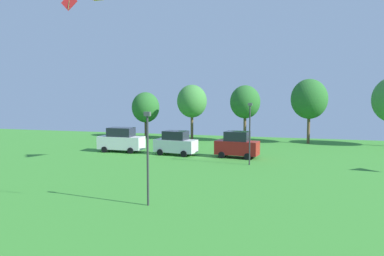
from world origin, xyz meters
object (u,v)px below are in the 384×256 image
kite_flying_2 (69,2)px  treeline_tree_3 (309,99)px  parked_car_second_from_left (176,143)px  treeline_tree_1 (192,101)px  treeline_tree_0 (146,107)px  treeline_tree_2 (245,102)px  parked_car_leftmost (121,140)px  light_post_1 (148,152)px  light_post_0 (250,130)px  parked_car_third_from_left (237,145)px

kite_flying_2 → treeline_tree_3: size_ratio=0.18×
parked_car_second_from_left → treeline_tree_1: treeline_tree_1 is taller
treeline_tree_0 → treeline_tree_2: 14.26m
parked_car_leftmost → treeline_tree_2: bearing=47.4°
light_post_1 → kite_flying_2: bearing=143.2°
light_post_0 → treeline_tree_3: bearing=74.1°
treeline_tree_0 → parked_car_third_from_left: bearing=-42.2°
kite_flying_2 → light_post_1: bearing=-36.8°
light_post_1 → treeline_tree_0: bearing=113.2°
parked_car_second_from_left → treeline_tree_3: bearing=53.0°
light_post_1 → treeline_tree_2: (0.55, 30.68, 2.05)m
parked_car_second_from_left → treeline_tree_2: treeline_tree_2 is taller
kite_flying_2 → parked_car_second_from_left: kite_flying_2 is taller
kite_flying_2 → parked_car_second_from_left: size_ratio=0.33×
light_post_1 → treeline_tree_1: bearing=102.0°
parked_car_leftmost → treeline_tree_2: 17.23m
kite_flying_2 → treeline_tree_3: bearing=54.0°
treeline_tree_3 → treeline_tree_2: bearing=-177.1°
parked_car_second_from_left → light_post_0: 8.90m
treeline_tree_1 → treeline_tree_0: bearing=171.9°
kite_flying_2 → parked_car_second_from_left: (4.82, 10.86, -11.98)m
parked_car_leftmost → light_post_0: size_ratio=0.89×
parked_car_third_from_left → kite_flying_2: bearing=-129.4°
treeline_tree_0 → kite_flying_2: bearing=-80.0°
parked_car_leftmost → treeline_tree_1: 13.90m
parked_car_second_from_left → treeline_tree_2: size_ratio=0.61×
kite_flying_2 → treeline_tree_3: (17.59, 24.19, -7.70)m
light_post_1 → treeline_tree_1: size_ratio=0.72×
treeline_tree_1 → treeline_tree_2: bearing=-1.5°
treeline_tree_2 → parked_car_third_from_left: bearing=-84.2°
treeline_tree_3 → light_post_0: bearing=-105.9°
treeline_tree_1 → parked_car_second_from_left: bearing=-80.6°
treeline_tree_3 → treeline_tree_0: bearing=178.0°
light_post_0 → light_post_1: 14.75m
light_post_0 → treeline_tree_3: treeline_tree_3 is taller
treeline_tree_0 → treeline_tree_2: size_ratio=0.88×
light_post_1 → treeline_tree_2: treeline_tree_2 is taller
treeline_tree_2 → treeline_tree_3: size_ratio=0.91×
parked_car_second_from_left → parked_car_third_from_left: size_ratio=1.03×
treeline_tree_2 → treeline_tree_3: treeline_tree_3 is taller
kite_flying_2 → parked_car_leftmost: (-1.43, 11.26, -11.92)m
parked_car_third_from_left → parked_car_leftmost: bearing=-175.5°
kite_flying_2 → treeline_tree_0: size_ratio=0.23×
light_post_0 → treeline_tree_3: 17.61m
treeline_tree_0 → parked_car_leftmost: bearing=-77.7°
parked_car_leftmost → light_post_1: light_post_1 is taller
light_post_0 → treeline_tree_0: 24.62m
parked_car_second_from_left → treeline_tree_3: treeline_tree_3 is taller
parked_car_second_from_left → light_post_0: (7.98, -3.45, 1.90)m
kite_flying_2 → light_post_1: (9.21, -6.89, -10.16)m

